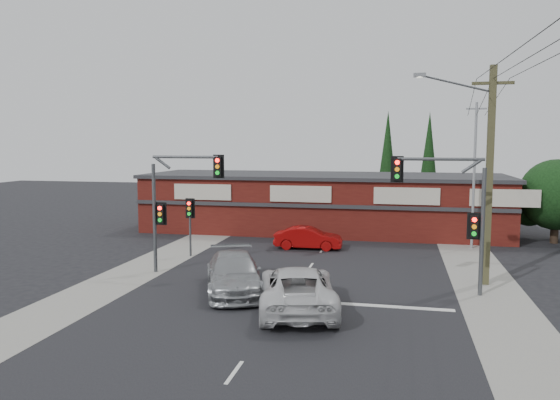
% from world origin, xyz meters
% --- Properties ---
extents(ground, '(120.00, 120.00, 0.00)m').
position_xyz_m(ground, '(0.00, 0.00, 0.00)').
color(ground, black).
rests_on(ground, ground).
extents(road_strip, '(14.00, 70.00, 0.01)m').
position_xyz_m(road_strip, '(0.00, 5.00, 0.01)').
color(road_strip, black).
rests_on(road_strip, ground).
extents(verge_left, '(3.00, 70.00, 0.02)m').
position_xyz_m(verge_left, '(-8.50, 5.00, 0.01)').
color(verge_left, gray).
rests_on(verge_left, ground).
extents(verge_right, '(3.00, 70.00, 0.02)m').
position_xyz_m(verge_right, '(8.50, 5.00, 0.01)').
color(verge_right, gray).
rests_on(verge_right, ground).
extents(stop_line, '(6.50, 0.35, 0.01)m').
position_xyz_m(stop_line, '(3.50, -1.50, 0.01)').
color(stop_line, silver).
rests_on(stop_line, ground).
extents(white_suv, '(4.15, 6.68, 1.73)m').
position_xyz_m(white_suv, '(0.68, -2.64, 0.86)').
color(white_suv, silver).
rests_on(white_suv, ground).
extents(silver_suv, '(4.17, 6.21, 1.67)m').
position_xyz_m(silver_suv, '(-2.52, -0.70, 0.84)').
color(silver_suv, '#9DA0A2').
rests_on(silver_suv, ground).
extents(red_sedan, '(4.22, 1.61, 1.37)m').
position_xyz_m(red_sedan, '(-0.92, 9.68, 0.69)').
color(red_sedan, '#940909').
rests_on(red_sedan, ground).
extents(lane_dashes, '(0.12, 56.45, 0.01)m').
position_xyz_m(lane_dashes, '(0.00, 9.42, 0.01)').
color(lane_dashes, silver).
rests_on(lane_dashes, ground).
extents(shop_building, '(27.30, 8.40, 4.22)m').
position_xyz_m(shop_building, '(-0.99, 16.99, 2.13)').
color(shop_building, '#47120E').
rests_on(shop_building, ground).
extents(tree_cluster, '(5.90, 5.10, 5.50)m').
position_xyz_m(tree_cluster, '(14.69, 15.44, 2.90)').
color(tree_cluster, '#2D2116').
rests_on(tree_cluster, ground).
extents(conifer_near, '(1.80, 1.80, 9.25)m').
position_xyz_m(conifer_near, '(3.50, 24.00, 5.48)').
color(conifer_near, '#2D2116').
rests_on(conifer_near, ground).
extents(conifer_far, '(1.80, 1.80, 9.25)m').
position_xyz_m(conifer_far, '(7.00, 26.00, 5.48)').
color(conifer_far, '#2D2116').
rests_on(conifer_far, ground).
extents(traffic_mast_left, '(3.77, 0.27, 5.97)m').
position_xyz_m(traffic_mast_left, '(-6.43, 2.00, 3.93)').
color(traffic_mast_left, '#47494C').
rests_on(traffic_mast_left, ground).
extents(traffic_mast_right, '(3.96, 0.27, 5.97)m').
position_xyz_m(traffic_mast_right, '(6.86, 1.00, 3.95)').
color(traffic_mast_right, '#47494C').
rests_on(traffic_mast_right, ground).
extents(pedestal_signal, '(0.55, 0.27, 3.38)m').
position_xyz_m(pedestal_signal, '(-7.20, 6.01, 2.41)').
color(pedestal_signal, '#47494C').
rests_on(pedestal_signal, ground).
extents(utility_pole, '(4.38, 0.59, 10.00)m').
position_xyz_m(utility_pole, '(8.36, 2.99, 5.40)').
color(utility_pole, brown).
rests_on(utility_pole, ground).
extents(steel_pole, '(1.20, 0.16, 9.00)m').
position_xyz_m(steel_pole, '(9.00, 12.00, 4.70)').
color(steel_pole, gray).
rests_on(steel_pole, ground).
extents(power_lines, '(2.01, 29.00, 1.22)m').
position_xyz_m(power_lines, '(8.47, -2.47, 9.04)').
color(power_lines, black).
rests_on(power_lines, ground).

